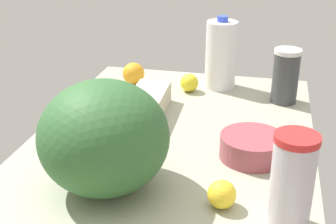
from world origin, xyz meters
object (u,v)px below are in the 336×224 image
object	(u,v)px
watermelon	(104,137)
tumbler_cup	(292,182)
lemon_by_jug	(189,83)
orange_near_front	(134,74)
mixing_bowl	(252,147)
milk_jug	(221,55)
lemon_beside_bowl	(222,194)
egg_carton	(145,108)
shaker_bottle	(286,76)

from	to	relation	value
watermelon	tumbler_cup	bearing A→B (deg)	82.62
lemon_by_jug	orange_near_front	bearing A→B (deg)	-97.46
tumbler_cup	mixing_bowl	size ratio (longest dim) A/B	1.22
milk_jug	mixing_bowl	bearing A→B (deg)	16.34
mixing_bowl	lemon_beside_bowl	size ratio (longest dim) A/B	2.68
watermelon	mixing_bowl	distance (cm)	38.73
lemon_by_jug	orange_near_front	distance (cm)	20.76
egg_carton	lemon_by_jug	bearing A→B (deg)	158.62
watermelon	milk_jug	world-z (taller)	watermelon
egg_carton	milk_jug	world-z (taller)	milk_jug
lemon_by_jug	watermelon	bearing A→B (deg)	-6.76
mixing_bowl	lemon_by_jug	distance (cm)	47.81
tumbler_cup	mixing_bowl	distance (cm)	28.39
watermelon	milk_jug	distance (cm)	71.20
lemon_beside_bowl	orange_near_front	world-z (taller)	orange_near_front
watermelon	lemon_beside_bowl	distance (cm)	27.89
tumbler_cup	lemon_by_jug	xyz separation A→B (cm)	(-67.65, -32.25, -6.99)
shaker_bottle	watermelon	distance (cm)	71.73
egg_carton	orange_near_front	distance (cm)	29.95
mixing_bowl	milk_jug	size ratio (longest dim) A/B	0.66
shaker_bottle	lemon_beside_bowl	world-z (taller)	shaker_bottle
lemon_beside_bowl	orange_near_front	distance (cm)	77.71
shaker_bottle	lemon_by_jug	xyz separation A→B (cm)	(-2.29, -31.37, -5.74)
tumbler_cup	mixing_bowl	xyz separation A→B (cm)	(-26.14, -8.55, -7.07)
egg_carton	lemon_by_jug	world-z (taller)	egg_carton
shaker_bottle	lemon_beside_bowl	bearing A→B (deg)	-11.50
shaker_bottle	orange_near_front	xyz separation A→B (cm)	(-4.98, -51.93, -4.93)
tumbler_cup	orange_near_front	size ratio (longest dim) A/B	2.59
shaker_bottle	watermelon	xyz separation A→B (cm)	(60.23, -38.78, 3.75)
orange_near_front	tumbler_cup	bearing A→B (deg)	36.90
egg_carton	lemon_by_jug	distance (cm)	26.40
egg_carton	lemon_beside_bowl	xyz separation A→B (cm)	(39.46, 27.60, -0.34)
shaker_bottle	tumbler_cup	world-z (taller)	tumbler_cup
egg_carton	shaker_bottle	world-z (taller)	shaker_bottle
milk_jug	orange_near_front	bearing A→B (deg)	-82.58
watermelon	lemon_beside_bowl	xyz separation A→B (cm)	(1.82, 26.16, -9.50)
milk_jug	egg_carton	bearing A→B (deg)	-30.35
mixing_bowl	orange_near_front	distance (cm)	62.57
mixing_bowl	milk_jug	world-z (taller)	milk_jug
tumbler_cup	lemon_beside_bowl	world-z (taller)	tumbler_cup
egg_carton	shaker_bottle	xyz separation A→B (cm)	(-22.58, 40.22, 5.42)
orange_near_front	watermelon	bearing A→B (deg)	11.41
egg_carton	milk_jug	size ratio (longest dim) A/B	1.25
egg_carton	orange_near_front	world-z (taller)	orange_near_front
shaker_bottle	lemon_by_jug	world-z (taller)	shaker_bottle
egg_carton	watermelon	size ratio (longest dim) A/B	1.09
tumbler_cup	watermelon	xyz separation A→B (cm)	(-5.14, -39.66, 2.49)
lemon_beside_bowl	orange_near_front	size ratio (longest dim) A/B	0.79
tumbler_cup	mixing_bowl	world-z (taller)	tumbler_cup
milk_jug	lemon_beside_bowl	distance (cm)	72.06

